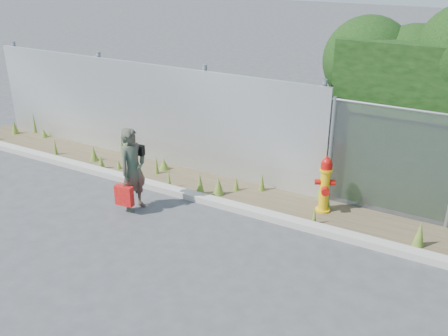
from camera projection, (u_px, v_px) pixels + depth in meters
ground at (197, 264)px, 7.65m from camera, size 80.00×80.00×0.00m
curb at (249, 211)px, 9.07m from camera, size 16.00×0.22×0.12m
weed_strip at (270, 195)px, 9.52m from camera, size 16.00×1.33×0.55m
corrugated_fence at (143, 112)px, 11.05m from camera, size 8.50×0.21×2.30m
fire_hydrant at (325, 186)px, 8.94m from camera, size 0.37×0.33×1.10m
woman at (133, 170)px, 8.97m from camera, size 0.45×0.62×1.57m
red_tote_bag at (124, 196)px, 8.97m from camera, size 0.34×0.12×0.44m
black_shoulder_bag at (138, 150)px, 9.02m from camera, size 0.25×0.10×0.19m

